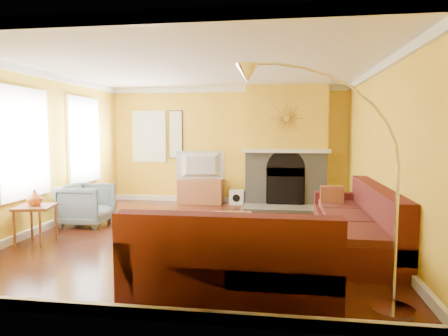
% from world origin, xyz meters
% --- Properties ---
extents(floor, '(5.50, 6.00, 0.02)m').
position_xyz_m(floor, '(0.00, 0.00, -0.01)').
color(floor, '#552211').
rests_on(floor, ground).
extents(ceiling, '(5.50, 6.00, 0.02)m').
position_xyz_m(ceiling, '(0.00, 0.00, 2.71)').
color(ceiling, white).
rests_on(ceiling, ground).
extents(wall_back, '(5.50, 0.02, 2.70)m').
position_xyz_m(wall_back, '(0.00, 3.01, 1.35)').
color(wall_back, yellow).
rests_on(wall_back, ground).
extents(wall_front, '(5.50, 0.02, 2.70)m').
position_xyz_m(wall_front, '(0.00, -3.01, 1.35)').
color(wall_front, yellow).
rests_on(wall_front, ground).
extents(wall_left, '(0.02, 6.00, 2.70)m').
position_xyz_m(wall_left, '(-2.76, 0.00, 1.35)').
color(wall_left, yellow).
rests_on(wall_left, ground).
extents(wall_right, '(0.02, 6.00, 2.70)m').
position_xyz_m(wall_right, '(2.76, 0.00, 1.35)').
color(wall_right, yellow).
rests_on(wall_right, ground).
extents(baseboard, '(5.50, 6.00, 0.12)m').
position_xyz_m(baseboard, '(0.00, 0.00, 0.06)').
color(baseboard, white).
rests_on(baseboard, floor).
extents(crown_molding, '(5.50, 6.00, 0.12)m').
position_xyz_m(crown_molding, '(0.00, 0.00, 2.64)').
color(crown_molding, white).
rests_on(crown_molding, ceiling).
extents(window_left_near, '(0.06, 1.22, 1.72)m').
position_xyz_m(window_left_near, '(-2.72, 1.30, 1.50)').
color(window_left_near, white).
rests_on(window_left_near, wall_left).
extents(window_left_far, '(0.06, 1.22, 1.72)m').
position_xyz_m(window_left_far, '(-2.72, -0.60, 1.50)').
color(window_left_far, white).
rests_on(window_left_far, wall_left).
extents(window_back, '(0.82, 0.06, 1.22)m').
position_xyz_m(window_back, '(-1.90, 2.96, 1.55)').
color(window_back, white).
rests_on(window_back, wall_back).
extents(wall_art, '(0.34, 0.04, 1.14)m').
position_xyz_m(wall_art, '(-1.25, 2.97, 1.60)').
color(wall_art, white).
rests_on(wall_art, wall_back).
extents(fireplace, '(1.80, 0.40, 2.70)m').
position_xyz_m(fireplace, '(1.35, 2.80, 1.35)').
color(fireplace, gray).
rests_on(fireplace, floor).
extents(mantel, '(1.92, 0.22, 0.08)m').
position_xyz_m(mantel, '(1.35, 2.56, 1.25)').
color(mantel, white).
rests_on(mantel, fireplace).
extents(hearth, '(1.80, 0.70, 0.06)m').
position_xyz_m(hearth, '(1.35, 2.25, 0.03)').
color(hearth, gray).
rests_on(hearth, floor).
extents(sunburst, '(0.70, 0.04, 0.70)m').
position_xyz_m(sunburst, '(1.35, 2.57, 1.95)').
color(sunburst, olive).
rests_on(sunburst, fireplace).
extents(rug, '(2.40, 1.80, 0.02)m').
position_xyz_m(rug, '(0.35, -0.30, 0.01)').
color(rug, beige).
rests_on(rug, floor).
extents(sectional_sofa, '(3.10, 3.70, 0.90)m').
position_xyz_m(sectional_sofa, '(1.20, -0.85, 0.45)').
color(sectional_sofa, '#581D1C').
rests_on(sectional_sofa, floor).
extents(coffee_table, '(1.15, 1.15, 0.38)m').
position_xyz_m(coffee_table, '(0.40, -0.35, 0.19)').
color(coffee_table, white).
rests_on(coffee_table, floor).
extents(media_console, '(1.03, 0.46, 0.57)m').
position_xyz_m(media_console, '(-0.60, 2.75, 0.28)').
color(media_console, '#9B5D38').
rests_on(media_console, floor).
extents(tv, '(1.13, 0.44, 0.65)m').
position_xyz_m(tv, '(-0.60, 2.75, 0.89)').
color(tv, black).
rests_on(tv, media_console).
extents(subwoofer, '(0.33, 0.33, 0.33)m').
position_xyz_m(subwoofer, '(0.25, 2.78, 0.16)').
color(subwoofer, white).
rests_on(subwoofer, floor).
extents(armchair, '(0.82, 0.80, 0.74)m').
position_xyz_m(armchair, '(-2.20, 0.35, 0.37)').
color(armchair, gray).
rests_on(armchair, floor).
extents(side_table, '(0.62, 0.62, 0.57)m').
position_xyz_m(side_table, '(-2.40, -0.85, 0.29)').
color(side_table, '#9B5D38').
rests_on(side_table, floor).
extents(vase, '(0.24, 0.24, 0.24)m').
position_xyz_m(vase, '(-2.40, -0.85, 0.69)').
color(vase, orange).
rests_on(vase, side_table).
extents(book, '(0.18, 0.24, 0.02)m').
position_xyz_m(book, '(0.26, -0.25, 0.39)').
color(book, white).
rests_on(book, coffee_table).
extents(arc_lamp, '(1.45, 0.36, 2.30)m').
position_xyz_m(arc_lamp, '(1.67, -2.55, 1.15)').
color(arc_lamp, silver).
rests_on(arc_lamp, floor).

